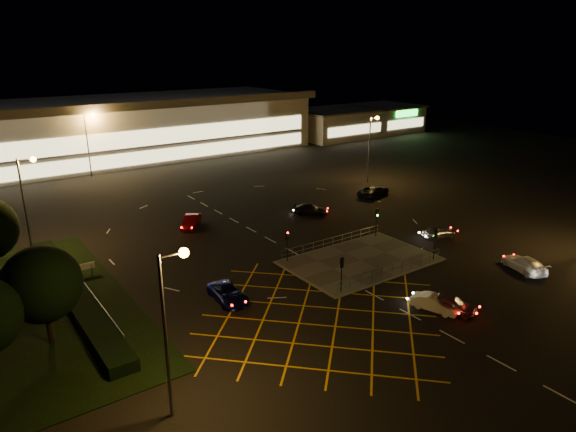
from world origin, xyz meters
TOP-DOWN VIEW (x-y plane):
  - ground at (0.00, 0.00)m, footprint 180.00×180.00m
  - pedestrian_island at (2.00, -2.00)m, footprint 14.00×9.00m
  - grass_verge at (-28.00, 6.00)m, footprint 18.00×30.00m
  - hedge at (-23.00, 6.00)m, footprint 2.00×26.00m
  - supermarket at (0.00, 61.95)m, footprint 72.00×26.50m
  - retail_unit_a at (46.00, 53.97)m, footprint 18.80×14.80m
  - retail_unit_b at (62.00, 53.96)m, footprint 14.80×14.80m
  - streetlight_sw at (-21.56, -12.00)m, footprint 1.78×0.56m
  - streetlight_nw at (-23.56, 18.00)m, footprint 1.78×0.56m
  - streetlight_ne at (24.44, 20.00)m, footprint 1.78×0.56m
  - streetlight_far_left at (-9.56, 48.00)m, footprint 1.78×0.56m
  - streetlight_far_right at (30.44, 50.00)m, footprint 1.78×0.56m
  - signal_sw at (-4.00, -5.99)m, footprint 0.28×0.30m
  - signal_se at (8.00, -5.99)m, footprint 0.28×0.30m
  - signal_nw at (-4.00, 1.99)m, footprint 0.28×0.30m
  - signal_ne at (8.00, 1.99)m, footprint 0.28×0.30m
  - tree_e at (-26.00, 0.00)m, footprint 5.40×5.40m
  - car_near_silver at (0.98, -13.49)m, footprint 3.19×4.42m
  - car_queue_white at (0.09, -12.67)m, footprint 2.45×4.03m
  - car_left_blue at (-12.60, -1.66)m, footprint 2.52×4.84m
  - car_far_dkgrey at (7.03, 12.48)m, footprint 4.38×4.28m
  - car_right_silver at (13.50, -2.14)m, footprint 4.06×2.42m
  - car_circ_red at (-7.24, 16.76)m, footprint 3.85×4.25m
  - car_east_grey at (19.40, 13.98)m, footprint 5.87×3.83m
  - car_approach_white at (13.02, -12.50)m, footprint 3.33×5.15m

SIDE VIEW (x-z plane):
  - ground at x=0.00m, z-range 0.00..0.00m
  - grass_verge at x=-28.00m, z-range 0.00..0.08m
  - pedestrian_island at x=2.00m, z-range 0.00..0.12m
  - hedge at x=-23.00m, z-range 0.00..1.00m
  - car_queue_white at x=0.09m, z-range 0.00..1.25m
  - car_far_dkgrey at x=7.03m, z-range 0.00..1.26m
  - car_right_silver at x=13.50m, z-range 0.00..1.30m
  - car_left_blue at x=-12.60m, z-range 0.00..1.30m
  - car_approach_white at x=13.02m, z-range 0.00..1.39m
  - car_near_silver at x=0.98m, z-range 0.00..1.40m
  - car_circ_red at x=-7.24m, z-range 0.00..1.41m
  - car_east_grey at x=19.40m, z-range 0.00..1.50m
  - signal_sw at x=-4.00m, z-range 0.79..3.94m
  - signal_se at x=8.00m, z-range 0.79..3.94m
  - signal_nw at x=-4.00m, z-range 0.79..3.94m
  - signal_ne at x=8.00m, z-range 0.79..3.94m
  - retail_unit_a at x=46.00m, z-range 0.04..6.39m
  - retail_unit_b at x=62.00m, z-range 0.05..6.40m
  - tree_e at x=-26.00m, z-range 0.97..8.32m
  - supermarket at x=0.00m, z-range 0.06..10.56m
  - streetlight_sw at x=-21.56m, z-range 1.55..11.58m
  - streetlight_nw at x=-23.56m, z-range 1.55..11.58m
  - streetlight_ne at x=24.44m, z-range 1.55..11.58m
  - streetlight_far_left at x=-9.56m, z-range 1.55..11.58m
  - streetlight_far_right at x=30.44m, z-range 1.55..11.58m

